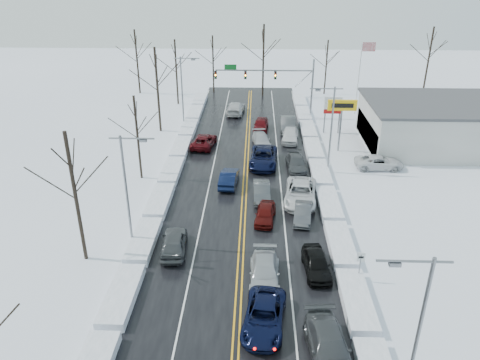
{
  "coord_description": "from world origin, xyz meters",
  "views": [
    {
      "loc": [
        0.95,
        -34.37,
        20.37
      ],
      "look_at": [
        -0.34,
        2.62,
        2.5
      ],
      "focal_mm": 35.0,
      "sensor_mm": 36.0,
      "label": 1
    }
  ],
  "objects_px": {
    "flagpole": "(360,72)",
    "oncoming_car_0": "(229,185)",
    "traffic_signal_mast": "(275,78)",
    "dealership_building": "(454,124)",
    "tires_plus_sign": "(342,109)"
  },
  "relations": [
    {
      "from": "dealership_building",
      "to": "oncoming_car_0",
      "type": "xyz_separation_m",
      "value": [
        -25.54,
        -11.26,
        -2.66
      ]
    },
    {
      "from": "tires_plus_sign",
      "to": "dealership_building",
      "type": "xyz_separation_m",
      "value": [
        13.48,
        2.01,
        -2.34
      ]
    },
    {
      "from": "traffic_signal_mast",
      "to": "dealership_building",
      "type": "relative_size",
      "value": 0.65
    },
    {
      "from": "flagpole",
      "to": "oncoming_car_0",
      "type": "xyz_separation_m",
      "value": [
        -16.73,
        -23.26,
        -5.93
      ]
    },
    {
      "from": "flagpole",
      "to": "dealership_building",
      "type": "distance_m",
      "value": 15.24
    },
    {
      "from": "dealership_building",
      "to": "oncoming_car_0",
      "type": "bearing_deg",
      "value": -156.2
    },
    {
      "from": "traffic_signal_mast",
      "to": "oncoming_car_0",
      "type": "bearing_deg",
      "value": -103.26
    },
    {
      "from": "traffic_signal_mast",
      "to": "dealership_building",
      "type": "distance_m",
      "value": 23.01
    },
    {
      "from": "tires_plus_sign",
      "to": "flagpole",
      "type": "xyz_separation_m",
      "value": [
        4.67,
        14.01,
        0.93
      ]
    },
    {
      "from": "oncoming_car_0",
      "to": "traffic_signal_mast",
      "type": "bearing_deg",
      "value": -98.72
    },
    {
      "from": "flagpole",
      "to": "oncoming_car_0",
      "type": "relative_size",
      "value": 2.22
    },
    {
      "from": "flagpole",
      "to": "oncoming_car_0",
      "type": "height_order",
      "value": "flagpole"
    },
    {
      "from": "tires_plus_sign",
      "to": "dealership_building",
      "type": "distance_m",
      "value": 13.82
    },
    {
      "from": "traffic_signal_mast",
      "to": "flagpole",
      "type": "xyz_separation_m",
      "value": [
        11.72,
        2.01,
        0.45
      ]
    },
    {
      "from": "traffic_signal_mast",
      "to": "oncoming_car_0",
      "type": "xyz_separation_m",
      "value": [
        -5.01,
        -21.25,
        -5.48
      ]
    }
  ]
}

